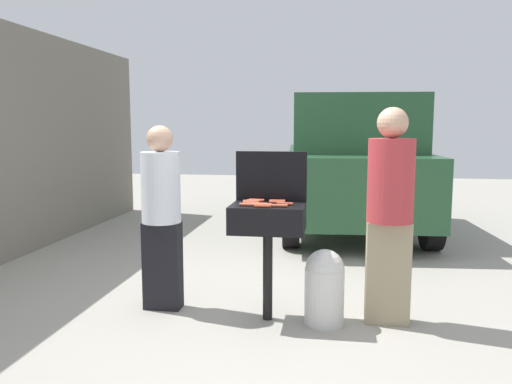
{
  "coord_description": "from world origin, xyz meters",
  "views": [
    {
      "loc": [
        0.68,
        -4.24,
        1.61
      ],
      "look_at": [
        -0.03,
        0.36,
        1.0
      ],
      "focal_mm": 36.25,
      "sensor_mm": 36.0,
      "label": 1
    }
  ],
  "objects_px": {
    "hot_dog_8": "(248,205)",
    "propane_tank": "(324,285)",
    "hot_dog_9": "(257,200)",
    "hot_dog_0": "(264,205)",
    "hot_dog_5": "(277,202)",
    "hot_dog_6": "(250,201)",
    "hot_dog_11": "(277,201)",
    "person_left": "(161,211)",
    "hot_dog_2": "(254,201)",
    "parked_minivan": "(350,162)",
    "hot_dog_7": "(262,206)",
    "hot_dog_4": "(285,204)",
    "person_right": "(390,208)",
    "hot_dog_3": "(259,204)",
    "bbq_grill": "(268,222)",
    "hot_dog_1": "(251,203)",
    "hot_dog_10": "(279,206)"
  },
  "relations": [
    {
      "from": "hot_dog_4",
      "to": "hot_dog_5",
      "type": "xyz_separation_m",
      "value": [
        -0.07,
        0.07,
        0.0
      ]
    },
    {
      "from": "hot_dog_1",
      "to": "hot_dog_9",
      "type": "distance_m",
      "value": 0.17
    },
    {
      "from": "bbq_grill",
      "to": "person_left",
      "type": "distance_m",
      "value": 0.95
    },
    {
      "from": "hot_dog_9",
      "to": "hot_dog_6",
      "type": "bearing_deg",
      "value": -118.26
    },
    {
      "from": "hot_dog_7",
      "to": "hot_dog_9",
      "type": "bearing_deg",
      "value": 106.63
    },
    {
      "from": "hot_dog_1",
      "to": "person_left",
      "type": "distance_m",
      "value": 0.83
    },
    {
      "from": "hot_dog_5",
      "to": "hot_dog_9",
      "type": "height_order",
      "value": "same"
    },
    {
      "from": "hot_dog_2",
      "to": "propane_tank",
      "type": "distance_m",
      "value": 0.9
    },
    {
      "from": "hot_dog_6",
      "to": "parked_minivan",
      "type": "height_order",
      "value": "parked_minivan"
    },
    {
      "from": "hot_dog_11",
      "to": "person_left",
      "type": "xyz_separation_m",
      "value": [
        -1.01,
        0.0,
        -0.11
      ]
    },
    {
      "from": "hot_dog_3",
      "to": "hot_dog_7",
      "type": "height_order",
      "value": "same"
    },
    {
      "from": "hot_dog_5",
      "to": "person_right",
      "type": "height_order",
      "value": "person_right"
    },
    {
      "from": "hot_dog_4",
      "to": "hot_dog_8",
      "type": "relative_size",
      "value": 1.0
    },
    {
      "from": "hot_dog_2",
      "to": "hot_dog_10",
      "type": "height_order",
      "value": "same"
    },
    {
      "from": "hot_dog_0",
      "to": "hot_dog_5",
      "type": "bearing_deg",
      "value": 58.58
    },
    {
      "from": "hot_dog_2",
      "to": "hot_dog_5",
      "type": "height_order",
      "value": "same"
    },
    {
      "from": "person_left",
      "to": "person_right",
      "type": "height_order",
      "value": "person_right"
    },
    {
      "from": "hot_dog_0",
      "to": "person_left",
      "type": "xyz_separation_m",
      "value": [
        -0.92,
        0.22,
        -0.11
      ]
    },
    {
      "from": "hot_dog_8",
      "to": "propane_tank",
      "type": "bearing_deg",
      "value": 6.8
    },
    {
      "from": "propane_tank",
      "to": "person_left",
      "type": "distance_m",
      "value": 1.52
    },
    {
      "from": "hot_dog_9",
      "to": "hot_dog_4",
      "type": "bearing_deg",
      "value": -31.7
    },
    {
      "from": "hot_dog_2",
      "to": "propane_tank",
      "type": "height_order",
      "value": "hot_dog_2"
    },
    {
      "from": "hot_dog_2",
      "to": "hot_dog_3",
      "type": "relative_size",
      "value": 1.0
    },
    {
      "from": "hot_dog_6",
      "to": "hot_dog_11",
      "type": "height_order",
      "value": "same"
    },
    {
      "from": "hot_dog_3",
      "to": "hot_dog_11",
      "type": "xyz_separation_m",
      "value": [
        0.13,
        0.18,
        0.0
      ]
    },
    {
      "from": "hot_dog_8",
      "to": "propane_tank",
      "type": "relative_size",
      "value": 0.21
    },
    {
      "from": "hot_dog_9",
      "to": "propane_tank",
      "type": "relative_size",
      "value": 0.21
    },
    {
      "from": "person_left",
      "to": "hot_dog_5",
      "type": "bearing_deg",
      "value": -3.5
    },
    {
      "from": "person_left",
      "to": "hot_dog_9",
      "type": "bearing_deg",
      "value": 1.58
    },
    {
      "from": "hot_dog_8",
      "to": "person_right",
      "type": "height_order",
      "value": "person_right"
    },
    {
      "from": "hot_dog_2",
      "to": "hot_dog_8",
      "type": "bearing_deg",
      "value": -95.23
    },
    {
      "from": "hot_dog_7",
      "to": "person_left",
      "type": "bearing_deg",
      "value": 162.53
    },
    {
      "from": "person_left",
      "to": "parked_minivan",
      "type": "bearing_deg",
      "value": 67.26
    },
    {
      "from": "hot_dog_3",
      "to": "hot_dog_9",
      "type": "xyz_separation_m",
      "value": [
        -0.05,
        0.2,
        0.0
      ]
    },
    {
      "from": "hot_dog_11",
      "to": "hot_dog_5",
      "type": "bearing_deg",
      "value": -85.4
    },
    {
      "from": "hot_dog_3",
      "to": "person_left",
      "type": "height_order",
      "value": "person_left"
    },
    {
      "from": "hot_dog_11",
      "to": "parked_minivan",
      "type": "distance_m",
      "value": 4.05
    },
    {
      "from": "hot_dog_6",
      "to": "hot_dog_9",
      "type": "xyz_separation_m",
      "value": [
        0.04,
        0.07,
        0.0
      ]
    },
    {
      "from": "hot_dog_0",
      "to": "hot_dog_1",
      "type": "height_order",
      "value": "same"
    },
    {
      "from": "hot_dog_0",
      "to": "hot_dog_4",
      "type": "height_order",
      "value": "same"
    },
    {
      "from": "hot_dog_5",
      "to": "hot_dog_6",
      "type": "relative_size",
      "value": 1.0
    },
    {
      "from": "hot_dog_4",
      "to": "hot_dog_5",
      "type": "bearing_deg",
      "value": 135.8
    },
    {
      "from": "hot_dog_0",
      "to": "parked_minivan",
      "type": "bearing_deg",
      "value": 79.4
    },
    {
      "from": "hot_dog_7",
      "to": "hot_dog_8",
      "type": "height_order",
      "value": "same"
    },
    {
      "from": "hot_dog_5",
      "to": "hot_dog_9",
      "type": "distance_m",
      "value": 0.2
    },
    {
      "from": "propane_tank",
      "to": "hot_dog_5",
      "type": "bearing_deg",
      "value": 167.62
    },
    {
      "from": "hot_dog_2",
      "to": "hot_dog_7",
      "type": "relative_size",
      "value": 1.0
    },
    {
      "from": "hot_dog_1",
      "to": "hot_dog_7",
      "type": "xyz_separation_m",
      "value": [
        0.11,
        -0.14,
        0.0
      ]
    },
    {
      "from": "hot_dog_5",
      "to": "hot_dog_2",
      "type": "bearing_deg",
      "value": 167.84
    },
    {
      "from": "hot_dog_2",
      "to": "hot_dog_7",
      "type": "height_order",
      "value": "same"
    }
  ]
}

